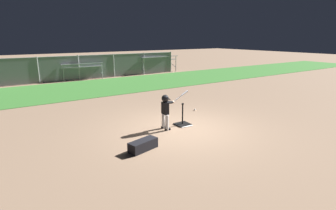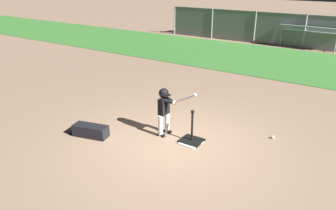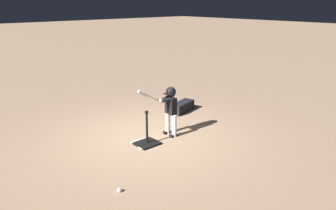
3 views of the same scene
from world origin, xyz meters
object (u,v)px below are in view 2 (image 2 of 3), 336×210
batter_child (165,106)px  bleachers_right_center (204,24)px  baseball (273,137)px  bleachers_left_center (313,35)px  equipment_bag (91,131)px  batting_tee (192,138)px

batter_child → bleachers_right_center: 14.75m
batter_child → baseball: 2.65m
bleachers_left_center → equipment_bag: bleachers_left_center is taller
bleachers_right_center → bleachers_left_center: 6.83m
batting_tee → bleachers_right_center: (-6.75, 13.41, 0.50)m
batting_tee → bleachers_left_center: (0.06, 12.79, 0.49)m
batting_tee → bleachers_right_center: 15.02m
batting_tee → equipment_bag: (-2.14, -1.10, 0.05)m
batting_tee → batter_child: bearing=-176.1°
equipment_bag → bleachers_right_center: bearing=93.3°
batter_child → baseball: size_ratio=16.79×
batting_tee → batter_child: batter_child is taller
batting_tee → bleachers_left_center: 12.80m
batting_tee → bleachers_left_center: bleachers_left_center is taller
bleachers_right_center → batting_tee: bearing=-63.3°
baseball → equipment_bag: size_ratio=0.09×
bleachers_left_center → equipment_bag: size_ratio=3.62×
bleachers_right_center → equipment_bag: bleachers_right_center is taller
bleachers_right_center → bleachers_left_center: (6.80, -0.62, -0.00)m
batting_tee → equipment_bag: batting_tee is taller
bleachers_left_center → batter_child: bearing=-93.4°
bleachers_left_center → equipment_bag: bearing=-99.0°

